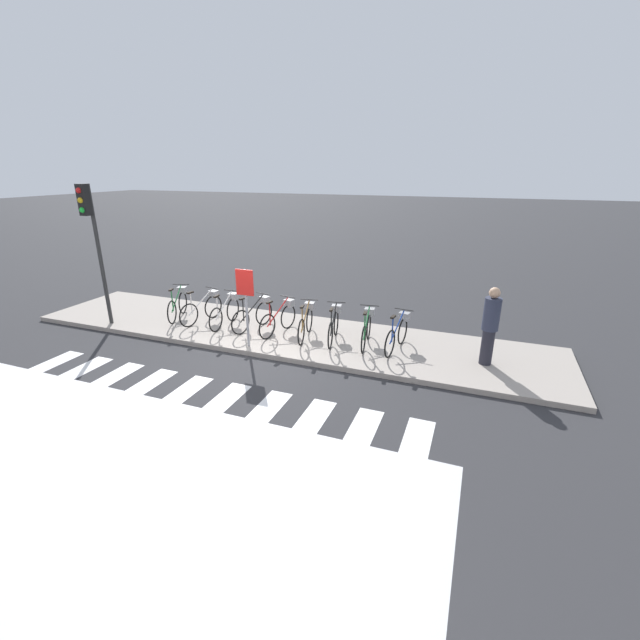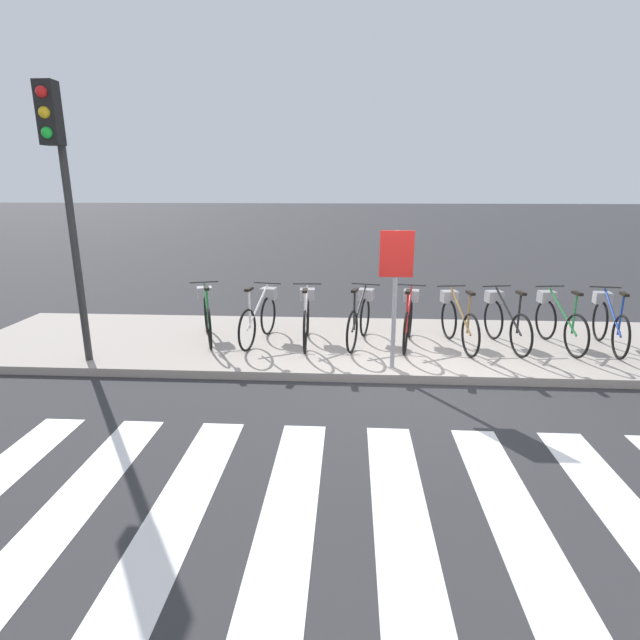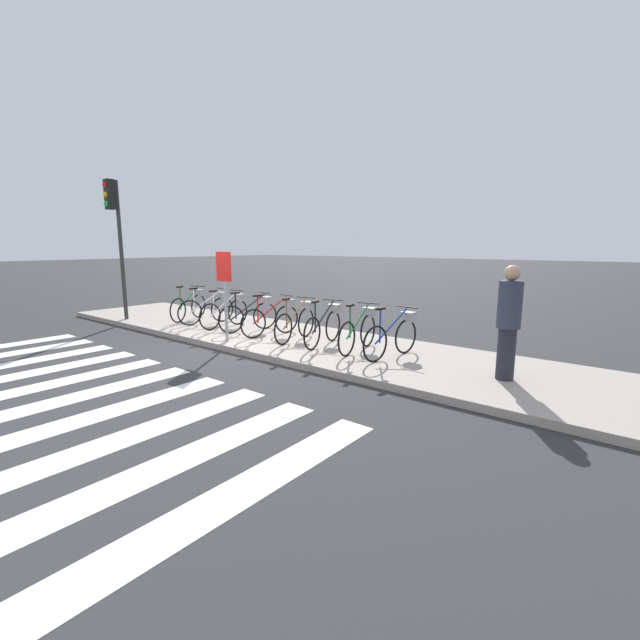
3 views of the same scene
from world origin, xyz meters
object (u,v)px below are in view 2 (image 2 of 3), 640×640
at_px(parked_bicycle_2, 306,316).
at_px(parked_bicycle_7, 558,319).
at_px(parked_bicycle_5, 457,319).
at_px(parked_bicycle_8, 609,321).
at_px(sign_post, 396,276).
at_px(parked_bicycle_1, 260,315).
at_px(parked_bicycle_4, 409,318).
at_px(parked_bicycle_6, 504,319).
at_px(parked_bicycle_0, 207,314).
at_px(parked_bicycle_3, 360,316).
at_px(traffic_light, 60,169).

xyz_separation_m(parked_bicycle_2, parked_bicycle_7, (3.87, 0.04, 0.00)).
distance_m(parked_bicycle_5, parked_bicycle_8, 2.29).
height_order(parked_bicycle_7, parked_bicycle_8, same).
distance_m(parked_bicycle_7, sign_post, 2.95).
height_order(parked_bicycle_1, parked_bicycle_7, same).
bearing_deg(parked_bicycle_8, parked_bicycle_1, 179.86).
bearing_deg(parked_bicycle_4, parked_bicycle_7, 0.75).
bearing_deg(parked_bicycle_4, parked_bicycle_6, -0.15).
bearing_deg(parked_bicycle_2, parked_bicycle_0, 177.82).
xyz_separation_m(parked_bicycle_1, parked_bicycle_2, (0.74, -0.03, 0.00)).
distance_m(parked_bicycle_3, parked_bicycle_5, 1.49).
height_order(parked_bicycle_2, parked_bicycle_5, same).
distance_m(parked_bicycle_3, parked_bicycle_6, 2.21).
bearing_deg(sign_post, parked_bicycle_5, 44.37).
distance_m(parked_bicycle_0, parked_bicycle_8, 6.23).
xyz_separation_m(traffic_light, sign_post, (4.32, 0.05, -1.35)).
xyz_separation_m(parked_bicycle_2, parked_bicycle_4, (1.60, 0.01, 0.00)).
xyz_separation_m(parked_bicycle_3, parked_bicycle_7, (3.03, -0.00, 0.00)).
height_order(parked_bicycle_2, parked_bicycle_4, same).
bearing_deg(parked_bicycle_2, parked_bicycle_8, 0.26).
height_order(parked_bicycle_5, parked_bicycle_6, same).
height_order(parked_bicycle_3, parked_bicycle_4, same).
bearing_deg(parked_bicycle_0, parked_bicycle_4, -0.90).
height_order(parked_bicycle_8, traffic_light, traffic_light).
height_order(parked_bicycle_3, parked_bicycle_8, same).
distance_m(parked_bicycle_8, traffic_light, 8.06).
distance_m(parked_bicycle_4, parked_bicycle_6, 1.46).
distance_m(parked_bicycle_2, parked_bicycle_8, 4.62).
xyz_separation_m(parked_bicycle_3, parked_bicycle_6, (2.21, -0.04, 0.00)).
xyz_separation_m(parked_bicycle_0, parked_bicycle_1, (0.87, -0.03, 0.00)).
xyz_separation_m(parked_bicycle_1, sign_post, (2.01, -1.10, 0.85)).
height_order(parked_bicycle_1, parked_bicycle_6, same).
distance_m(parked_bicycle_2, traffic_light, 3.92).
distance_m(parked_bicycle_0, traffic_light, 2.88).
bearing_deg(parked_bicycle_1, parked_bicycle_6, -0.40).
height_order(parked_bicycle_3, traffic_light, traffic_light).
bearing_deg(parked_bicycle_4, parked_bicycle_1, 179.44).
xyz_separation_m(parked_bicycle_0, sign_post, (2.88, -1.13, 0.85)).
relative_size(parked_bicycle_6, traffic_light, 0.41).
relative_size(parked_bicycle_1, parked_bicycle_4, 1.00).
bearing_deg(parked_bicycle_4, sign_post, -106.83).
distance_m(parked_bicycle_6, parked_bicycle_7, 0.82).
relative_size(parked_bicycle_3, parked_bicycle_4, 0.99).
height_order(parked_bicycle_0, parked_bicycle_5, same).
xyz_separation_m(parked_bicycle_1, parked_bicycle_5, (3.08, -0.06, 0.00)).
relative_size(parked_bicycle_0, parked_bicycle_2, 0.95).
distance_m(parked_bicycle_5, traffic_light, 5.92).
bearing_deg(parked_bicycle_5, parked_bicycle_2, 179.33).
bearing_deg(parked_bicycle_1, parked_bicycle_2, -2.61).
relative_size(parked_bicycle_8, traffic_light, 0.42).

